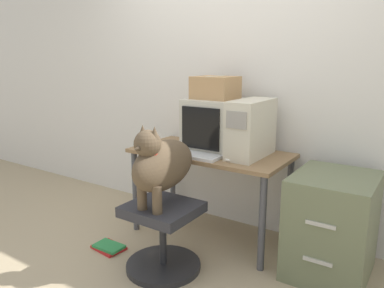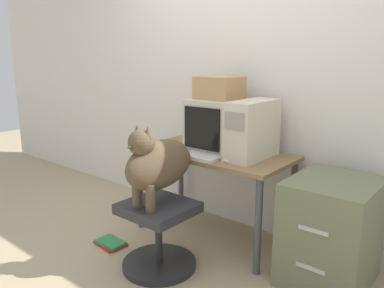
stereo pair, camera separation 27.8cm
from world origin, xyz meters
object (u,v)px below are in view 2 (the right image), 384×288
filing_cabinet (331,231)px  cardboard_box (219,88)px  pc_tower (252,130)px  book_stack_floor (111,243)px  dog (157,163)px  crt_monitor (218,125)px  office_chair (159,233)px  keyboard (194,155)px

filing_cabinet → cardboard_box: 1.33m
pc_tower → book_stack_floor: 1.44m
dog → pc_tower: bearing=63.2°
crt_monitor → office_chair: bearing=-89.0°
keyboard → office_chair: 0.64m
office_chair → pc_tower: bearing=63.2°
dog → office_chair: bearing=90.0°
cardboard_box → book_stack_floor: 1.51m
dog → cardboard_box: size_ratio=1.82×
office_chair → cardboard_box: 1.21m
cardboard_box → book_stack_floor: size_ratio=1.22×
keyboard → cardboard_box: size_ratio=1.36×
crt_monitor → pc_tower: 0.35m
filing_cabinet → book_stack_floor: size_ratio=2.67×
pc_tower → dog: pc_tower is taller
office_chair → filing_cabinet: 1.16m
cardboard_box → keyboard: bearing=-92.3°
book_stack_floor → pc_tower: bearing=38.7°
office_chair → cardboard_box: size_ratio=1.64×
keyboard → book_stack_floor: size_ratio=1.66×
keyboard → crt_monitor: bearing=87.6°
cardboard_box → dog: bearing=-89.1°
keyboard → office_chair: bearing=-86.6°
crt_monitor → office_chair: (0.01, -0.71, -0.68)m
book_stack_floor → filing_cabinet: bearing=22.5°
dog → book_stack_floor: 0.92m
office_chair → filing_cabinet: bearing=31.3°
filing_cabinet → book_stack_floor: bearing=-157.5°
keyboard → filing_cabinet: keyboard is taller
pc_tower → keyboard: (-0.36, -0.25, -0.20)m
crt_monitor → book_stack_floor: crt_monitor is taller
filing_cabinet → cardboard_box: (-1.00, 0.12, 0.88)m
keyboard → book_stack_floor: keyboard is taller
crt_monitor → cardboard_box: 0.30m
crt_monitor → keyboard: bearing=-92.4°
book_stack_floor → keyboard: bearing=41.2°
cardboard_box → book_stack_floor: bearing=-124.6°
office_chair → keyboard: bearing=93.4°
book_stack_floor → office_chair: bearing=2.7°
pc_tower → book_stack_floor: (-0.86, -0.69, -0.92)m
dog → crt_monitor: bearing=91.0°
book_stack_floor → cardboard_box: bearing=55.4°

